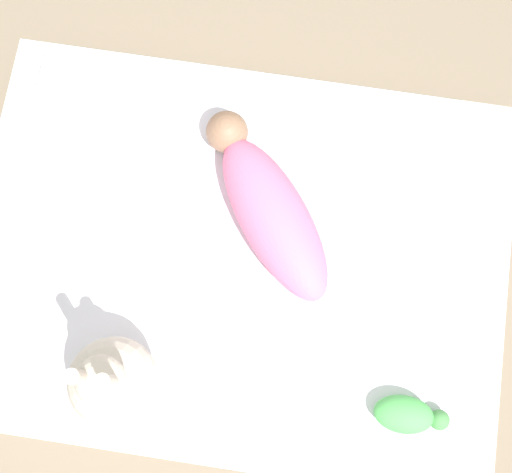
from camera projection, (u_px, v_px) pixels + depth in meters
name	position (u px, v px, depth m)	size (l,w,h in m)	color
ground_plane	(240.00, 273.00, 2.04)	(12.00, 12.00, 0.00)	#7A6B56
bed_mattress	(239.00, 265.00, 1.93)	(1.37, 1.03, 0.23)	white
swaddled_baby	(269.00, 209.00, 1.77)	(0.41, 0.50, 0.13)	pink
pillow	(98.00, 118.00, 1.85)	(0.32, 0.31, 0.09)	white
bunny_plush	(112.00, 382.00, 1.62)	(0.21, 0.21, 0.38)	beige
turtle_plush	(408.00, 415.00, 1.69)	(0.18, 0.09, 0.07)	#51B756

